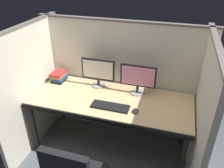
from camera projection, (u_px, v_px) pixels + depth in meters
name	position (u px, v px, depth m)	size (l,w,h in m)	color
ground_plane	(104.00, 162.00, 2.79)	(8.00, 8.00, 0.00)	#4C5156
cubicle_partition_rear	(121.00, 79.00, 3.02)	(2.21, 0.06, 1.57)	beige
cubicle_partition_left	(33.00, 87.00, 2.82)	(0.06, 1.41, 1.57)	beige
cubicle_partition_right	(200.00, 116.00, 2.32)	(0.06, 1.41, 1.57)	beige
desk	(110.00, 103.00, 2.69)	(1.90, 0.80, 0.74)	tan
monitor_left	(98.00, 71.00, 2.85)	(0.43, 0.17, 0.37)	gray
monitor_right	(138.00, 78.00, 2.69)	(0.43, 0.17, 0.37)	gray
keyboard_main	(110.00, 106.00, 2.53)	(0.43, 0.15, 0.02)	black
computer_mouse	(136.00, 111.00, 2.45)	(0.06, 0.10, 0.04)	black
book_stack	(59.00, 76.00, 3.05)	(0.17, 0.22, 0.13)	black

